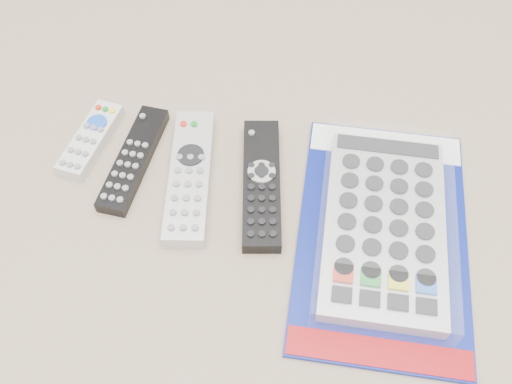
% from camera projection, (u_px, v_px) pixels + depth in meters
% --- Properties ---
extents(remote_small_grey, '(0.06, 0.13, 0.02)m').
position_uv_depth(remote_small_grey, '(90.00, 139.00, 0.79)').
color(remote_small_grey, silver).
rests_on(remote_small_grey, ground).
extents(remote_slim_black, '(0.05, 0.18, 0.02)m').
position_uv_depth(remote_slim_black, '(134.00, 159.00, 0.77)').
color(remote_slim_black, black).
rests_on(remote_slim_black, ground).
extents(remote_silver_dvd, '(0.08, 0.21, 0.02)m').
position_uv_depth(remote_silver_dvd, '(190.00, 176.00, 0.75)').
color(remote_silver_dvd, '#B8B8BC').
rests_on(remote_silver_dvd, ground).
extents(remote_large_black, '(0.08, 0.21, 0.02)m').
position_uv_depth(remote_large_black, '(262.00, 183.00, 0.75)').
color(remote_large_black, black).
rests_on(remote_large_black, ground).
extents(jumbo_remote_packaged, '(0.21, 0.35, 0.05)m').
position_uv_depth(jumbo_remote_packaged, '(385.00, 224.00, 0.70)').
color(jumbo_remote_packaged, navy).
rests_on(jumbo_remote_packaged, ground).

